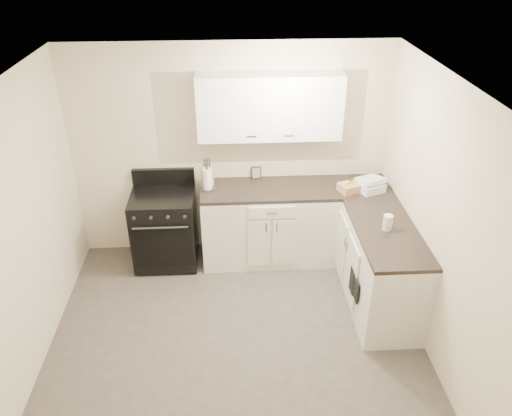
{
  "coord_description": "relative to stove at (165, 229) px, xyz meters",
  "views": [
    {
      "loc": [
        -0.02,
        -3.46,
        3.56
      ],
      "look_at": [
        0.23,
        0.85,
        1.06
      ],
      "focal_mm": 35.0,
      "sensor_mm": 36.0,
      "label": 1
    }
  ],
  "objects": [
    {
      "name": "glass_jar",
      "position": [
        2.28,
        -0.9,
        0.56
      ],
      "size": [
        0.1,
        0.1,
        0.15
      ],
      "primitive_type": "cylinder",
      "rotation": [
        0.0,
        0.0,
        0.08
      ],
      "color": "silver",
      "rests_on": "countertop_right"
    },
    {
      "name": "wicker_basket",
      "position": [
        2.11,
        -0.09,
        0.53
      ],
      "size": [
        0.32,
        0.27,
        0.09
      ],
      "primitive_type": "cube",
      "rotation": [
        0.0,
        0.0,
        0.36
      ],
      "color": "tan",
      "rests_on": "countertop_right"
    },
    {
      "name": "wall_left",
      "position": [
        -1.01,
        -1.48,
        0.79
      ],
      "size": [
        0.0,
        3.6,
        3.6
      ],
      "primitive_type": "plane",
      "rotation": [
        1.57,
        0.0,
        1.57
      ],
      "color": "beige",
      "rests_on": "ground"
    },
    {
      "name": "knife_block",
      "position": [
        0.52,
        0.11,
        0.61
      ],
      "size": [
        0.14,
        0.13,
        0.25
      ],
      "primitive_type": "cube",
      "rotation": [
        0.0,
        0.0,
        -0.34
      ],
      "color": "#D0B680",
      "rests_on": "countertop_back"
    },
    {
      "name": "floor",
      "position": [
        0.79,
        -1.48,
        -0.46
      ],
      "size": [
        3.6,
        3.6,
        0.0
      ],
      "primitive_type": "plane",
      "color": "#473F38",
      "rests_on": "ground"
    },
    {
      "name": "wall_back",
      "position": [
        0.79,
        0.32,
        0.79
      ],
      "size": [
        3.6,
        0.0,
        3.6
      ],
      "primitive_type": "plane",
      "rotation": [
        1.57,
        0.0,
        0.0
      ],
      "color": "beige",
      "rests_on": "ground"
    },
    {
      "name": "paper_towel",
      "position": [
        0.52,
        0.05,
        0.6
      ],
      "size": [
        0.13,
        0.13,
        0.24
      ],
      "primitive_type": "cylinder",
      "rotation": [
        0.0,
        0.0,
        0.38
      ],
      "color": "white",
      "rests_on": "countertop_back"
    },
    {
      "name": "countertop_right",
      "position": [
        2.29,
        -0.63,
        0.46
      ],
      "size": [
        0.6,
        1.9,
        0.04
      ],
      "primitive_type": "cube",
      "color": "black",
      "rests_on": "base_cabinets_right"
    },
    {
      "name": "upper_cabinets",
      "position": [
        1.21,
        0.18,
        1.38
      ],
      "size": [
        1.55,
        0.3,
        0.7
      ],
      "primitive_type": "cube",
      "color": "white",
      "rests_on": "wall_back"
    },
    {
      "name": "wall_right",
      "position": [
        2.59,
        -1.48,
        0.79
      ],
      "size": [
        0.0,
        3.6,
        3.6
      ],
      "primitive_type": "plane",
      "rotation": [
        1.57,
        0.0,
        -1.57
      ],
      "color": "beige",
      "rests_on": "ground"
    },
    {
      "name": "picture_frame",
      "position": [
        1.08,
        0.28,
        0.55
      ],
      "size": [
        0.12,
        0.06,
        0.15
      ],
      "primitive_type": "cube",
      "rotation": [
        -0.14,
        0.0,
        0.22
      ],
      "color": "black",
      "rests_on": "countertop_back"
    },
    {
      "name": "stove",
      "position": [
        0.0,
        0.0,
        0.0
      ],
      "size": [
        0.71,
        0.61,
        0.86
      ],
      "primitive_type": "cube",
      "color": "black",
      "rests_on": "floor"
    },
    {
      "name": "countertop_grill",
      "position": [
        2.33,
        -0.1,
        0.53
      ],
      "size": [
        0.33,
        0.32,
        0.1
      ],
      "primitive_type": "cube",
      "rotation": [
        0.0,
        0.0,
        0.37
      ],
      "color": "white",
      "rests_on": "countertop_right"
    },
    {
      "name": "oven_mitt_far",
      "position": [
        1.96,
        -1.04,
        -0.04
      ],
      "size": [
        0.02,
        0.15,
        0.26
      ],
      "primitive_type": "cube",
      "color": "black",
      "rests_on": "base_cabinets_right"
    },
    {
      "name": "base_cabinets_back",
      "position": [
        1.21,
        0.02,
        -0.01
      ],
      "size": [
        1.55,
        0.6,
        0.9
      ],
      "primitive_type": "cube",
      "color": "silver",
      "rests_on": "floor"
    },
    {
      "name": "base_cabinets_right",
      "position": [
        2.29,
        -0.63,
        -0.01
      ],
      "size": [
        0.6,
        1.9,
        0.9
      ],
      "primitive_type": "cube",
      "color": "silver",
      "rests_on": "floor"
    },
    {
      "name": "ceiling",
      "position": [
        0.79,
        -1.48,
        2.04
      ],
      "size": [
        3.6,
        3.6,
        0.0
      ],
      "primitive_type": "plane",
      "color": "white",
      "rests_on": "wall_back"
    },
    {
      "name": "countertop_back",
      "position": [
        1.21,
        0.02,
        0.46
      ],
      "size": [
        1.55,
        0.6,
        0.04
      ],
      "primitive_type": "cube",
      "color": "black",
      "rests_on": "base_cabinets_back"
    },
    {
      "name": "oven_mitt_near",
      "position": [
        1.96,
        -1.21,
        -0.03
      ],
      "size": [
        0.02,
        0.13,
        0.22
      ],
      "primitive_type": "cube",
      "color": "black",
      "rests_on": "base_cabinets_right"
    }
  ]
}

